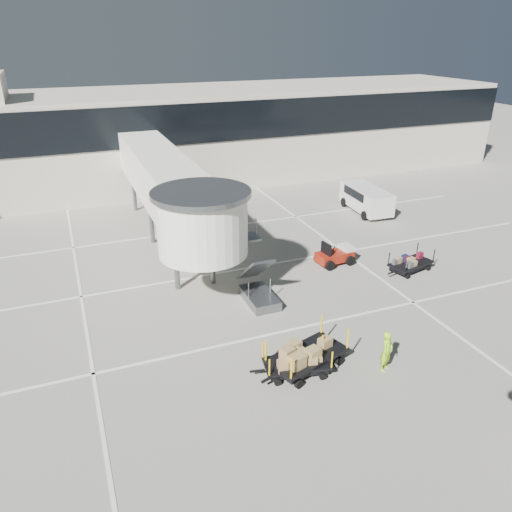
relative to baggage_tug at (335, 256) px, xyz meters
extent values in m
plane|color=#9F9B8E|center=(-4.59, -7.64, -0.54)|extent=(140.00, 140.00, 0.00)
cube|color=white|center=(-4.59, -5.64, -0.53)|extent=(40.00, 0.15, 0.02)
cube|color=white|center=(-4.59, 1.36, -0.53)|extent=(40.00, 0.15, 0.02)
cube|color=white|center=(-4.59, 8.36, -0.53)|extent=(40.00, 0.15, 0.02)
cube|color=white|center=(1.41, 2.36, -0.53)|extent=(0.15, 30.00, 0.02)
cube|color=white|center=(-14.59, 2.36, -0.53)|extent=(0.15, 30.00, 0.02)
cube|color=beige|center=(-4.59, 22.36, 3.46)|extent=(64.00, 12.00, 8.00)
cube|color=black|center=(-4.59, 16.31, 5.46)|extent=(64.00, 0.12, 3.20)
cube|color=white|center=(-8.59, 7.36, 3.76)|extent=(3.00, 18.00, 2.80)
cylinder|color=white|center=(-8.59, -1.64, 3.76)|extent=(4.40, 4.40, 3.00)
cylinder|color=slate|center=(-8.59, -1.64, 5.36)|extent=(4.80, 4.80, 0.25)
cylinder|color=slate|center=(-9.59, 0.36, 0.91)|extent=(0.28, 0.28, 2.90)
cylinder|color=slate|center=(-7.59, 0.36, 0.91)|extent=(0.28, 0.28, 2.90)
cylinder|color=slate|center=(-9.59, 7.36, 0.91)|extent=(0.28, 0.28, 2.90)
cylinder|color=slate|center=(-7.59, 7.36, 0.91)|extent=(0.28, 0.28, 2.90)
cylinder|color=slate|center=(-9.59, 14.36, 0.91)|extent=(0.28, 0.28, 2.90)
cylinder|color=slate|center=(-7.59, 14.36, 0.91)|extent=(0.28, 0.28, 2.90)
cube|color=slate|center=(-5.99, -2.64, -0.29)|extent=(1.40, 2.60, 0.50)
cube|color=slate|center=(-5.99, -2.04, 1.06)|extent=(1.20, 2.60, 2.06)
cube|color=slate|center=(-5.99, -0.64, 2.31)|extent=(1.40, 1.20, 0.12)
cube|color=maroon|center=(-0.06, -0.01, -0.03)|extent=(2.32, 1.29, 0.56)
cube|color=silver|center=(0.77, 0.08, 0.34)|extent=(0.75, 1.08, 0.32)
cube|color=black|center=(-0.71, -0.07, 0.53)|extent=(0.20, 0.93, 0.83)
cylinder|color=black|center=(-0.74, -0.68, -0.24)|extent=(0.61, 0.29, 0.59)
cylinder|color=black|center=(-0.86, 0.52, -0.24)|extent=(0.61, 0.29, 0.59)
cylinder|color=black|center=(0.74, -0.53, -0.24)|extent=(0.61, 0.29, 0.59)
cylinder|color=black|center=(0.61, 0.67, -0.24)|extent=(0.61, 0.29, 0.59)
cube|color=black|center=(3.60, -2.49, -0.05)|extent=(2.88, 1.91, 0.11)
cube|color=black|center=(3.60, -2.49, -0.21)|extent=(2.58, 1.65, 0.22)
cube|color=black|center=(2.02, -2.88, -0.19)|extent=(0.62, 0.21, 0.07)
cylinder|color=black|center=(2.84, -3.29, -0.39)|extent=(0.32, 0.19, 0.30)
cylinder|color=black|center=(2.56, -2.13, -0.39)|extent=(0.32, 0.19, 0.30)
cylinder|color=black|center=(4.64, -2.85, -0.39)|extent=(0.32, 0.19, 0.30)
cylinder|color=black|center=(4.36, -1.70, -0.39)|extent=(0.32, 0.19, 0.30)
cylinder|color=black|center=(2.51, -3.37, 0.34)|extent=(0.06, 0.06, 0.79)
cylinder|color=black|center=(2.23, -2.22, 0.34)|extent=(0.06, 0.06, 0.79)
cylinder|color=black|center=(4.97, -2.77, 0.34)|extent=(0.06, 0.06, 0.79)
cylinder|color=black|center=(4.69, -1.62, 0.34)|extent=(0.06, 0.06, 0.79)
cube|color=#A08157|center=(3.97, -1.97, 0.13)|extent=(0.43, 0.41, 0.27)
cube|color=#13163E|center=(2.95, -2.47, 0.19)|extent=(0.52, 0.39, 0.39)
cube|color=#A08157|center=(2.66, -2.41, 0.14)|extent=(0.49, 0.39, 0.28)
cube|color=#45454A|center=(3.36, -2.28, 0.13)|extent=(0.44, 0.39, 0.25)
cube|color=#45454A|center=(3.20, -2.58, 0.19)|extent=(0.47, 0.39, 0.39)
cube|color=#A08157|center=(2.78, -3.00, 0.16)|extent=(0.38, 0.34, 0.33)
cube|color=maroon|center=(3.81, -2.50, 0.20)|extent=(0.42, 0.41, 0.40)
cube|color=maroon|center=(3.54, -2.08, 0.14)|extent=(0.45, 0.38, 0.29)
cube|color=#13163E|center=(3.35, -2.77, 0.13)|extent=(0.40, 0.30, 0.26)
cube|color=black|center=(-6.79, -8.67, -0.05)|extent=(2.87, 1.80, 0.11)
cube|color=black|center=(-6.79, -8.67, -0.21)|extent=(2.57, 1.55, 0.22)
cube|color=black|center=(-8.41, -8.37, -0.18)|extent=(0.63, 0.18, 0.07)
cylinder|color=black|center=(-7.82, -9.09, -0.39)|extent=(0.32, 0.18, 0.30)
cylinder|color=black|center=(-7.60, -7.91, -0.39)|extent=(0.32, 0.18, 0.30)
cylinder|color=black|center=(-5.98, -9.43, -0.39)|extent=(0.32, 0.18, 0.30)
cylinder|color=black|center=(-5.76, -8.25, -0.39)|extent=(0.32, 0.18, 0.30)
cylinder|color=yellow|center=(-8.16, -9.03, 0.35)|extent=(0.06, 0.06, 0.80)
cylinder|color=yellow|center=(-7.94, -7.85, 0.35)|extent=(0.06, 0.06, 0.80)
cylinder|color=yellow|center=(-5.64, -9.49, 0.35)|extent=(0.06, 0.06, 0.80)
cylinder|color=yellow|center=(-5.42, -8.31, 0.35)|extent=(0.06, 0.06, 0.80)
cube|color=#A0834D|center=(-6.69, -8.26, 0.19)|extent=(0.48, 0.48, 0.37)
cube|color=#A0834D|center=(-7.66, -8.95, 0.18)|extent=(0.46, 0.48, 0.35)
cube|color=#A0834D|center=(-7.20, -8.36, 0.24)|extent=(0.47, 0.52, 0.47)
cube|color=#A0834D|center=(-6.72, -8.91, 0.20)|extent=(0.44, 0.40, 0.39)
cube|color=#A0834D|center=(-6.74, -8.45, 0.19)|extent=(0.46, 0.50, 0.37)
cube|color=#A0834D|center=(-6.79, -8.37, 0.22)|extent=(0.57, 0.56, 0.44)
cube|color=black|center=(-6.22, -8.47, 0.08)|extent=(3.71, 2.61, 0.13)
cube|color=black|center=(-6.22, -8.47, -0.13)|extent=(3.31, 2.27, 0.28)
cube|color=black|center=(-8.19, -9.09, -0.09)|extent=(0.77, 0.32, 0.09)
cylinder|color=black|center=(-7.11, -9.54, -0.35)|extent=(0.41, 0.26, 0.38)
cylinder|color=black|center=(-7.56, -8.10, -0.35)|extent=(0.41, 0.26, 0.38)
cylinder|color=black|center=(-4.87, -8.84, -0.35)|extent=(0.41, 0.26, 0.38)
cylinder|color=black|center=(-5.32, -7.39, -0.35)|extent=(0.41, 0.26, 0.38)
cylinder|color=yellow|center=(-7.53, -9.67, 0.58)|extent=(0.08, 0.08, 1.01)
cylinder|color=yellow|center=(-7.98, -8.23, 0.58)|extent=(0.08, 0.08, 1.01)
cylinder|color=yellow|center=(-4.45, -8.70, 0.58)|extent=(0.08, 0.08, 1.01)
cylinder|color=yellow|center=(-4.90, -7.26, 0.58)|extent=(0.08, 0.08, 1.01)
cube|color=#A0834D|center=(-6.20, -8.11, 0.40)|extent=(0.57, 0.53, 0.51)
cube|color=#A0834D|center=(-5.26, -7.78, 0.38)|extent=(0.73, 0.74, 0.47)
cube|color=#A0834D|center=(-6.40, -8.58, 0.44)|extent=(0.78, 0.73, 0.60)
cube|color=#A0834D|center=(-6.68, -9.13, 0.37)|extent=(0.82, 0.66, 0.45)
cube|color=#A0834D|center=(-7.11, -8.46, 0.42)|extent=(0.76, 0.76, 0.55)
cube|color=#A0834D|center=(-6.46, -8.76, 0.35)|extent=(0.74, 0.63, 0.41)
cube|color=#A0834D|center=(-5.46, -8.43, 0.37)|extent=(0.75, 0.64, 0.45)
imported|color=#9BE217|center=(-3.25, -9.80, 0.37)|extent=(0.79, 0.71, 1.82)
cube|color=silver|center=(6.93, 7.41, 0.55)|extent=(2.34, 5.10, 1.61)
cube|color=silver|center=(7.08, 9.64, 0.24)|extent=(1.95, 0.69, 0.93)
cube|color=black|center=(6.95, 7.62, 0.97)|extent=(2.24, 3.24, 0.64)
cylinder|color=black|center=(5.84, 5.82, -0.19)|extent=(0.29, 0.72, 0.71)
cylinder|color=black|center=(7.81, 5.69, -0.19)|extent=(0.29, 0.72, 0.71)
cylinder|color=black|center=(6.06, 9.13, -0.19)|extent=(0.29, 0.72, 0.71)
cylinder|color=black|center=(8.02, 9.00, -0.19)|extent=(0.29, 0.72, 0.71)
camera|label=1|loc=(-14.50, -23.60, 12.39)|focal=35.00mm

